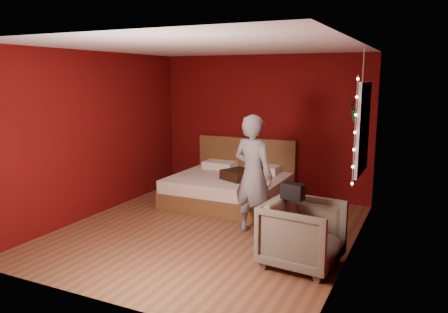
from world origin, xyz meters
The scene contains 10 objects.
floor centered at (0.00, 0.00, 0.00)m, with size 4.50×4.50×0.00m, color brown.
room_walls centered at (0.00, 0.00, 1.68)m, with size 4.04×4.54×2.62m.
window centered at (1.97, 0.90, 1.50)m, with size 0.05×0.97×1.27m.
fairy_lights centered at (1.94, 0.37, 1.50)m, with size 0.04×0.04×1.45m.
bed centered at (-0.31, 1.47, 0.28)m, with size 1.94×1.65×1.07m.
person centered at (0.62, 0.18, 0.85)m, with size 0.62×0.41×1.70m, color gray.
armchair centered at (1.55, -0.58, 0.39)m, with size 0.83×0.86×0.78m, color #6B6854.
handbag centered at (1.41, -0.53, 0.88)m, with size 0.27×0.13×0.19m, color black.
throw_pillow centered at (-0.07, 1.25, 0.57)m, with size 0.46×0.46×0.16m, color #321E10.
hanging_plant centered at (1.88, 1.21, 1.75)m, with size 0.44×0.40×1.05m.
Camera 1 is at (2.81, -5.36, 2.20)m, focal length 35.00 mm.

